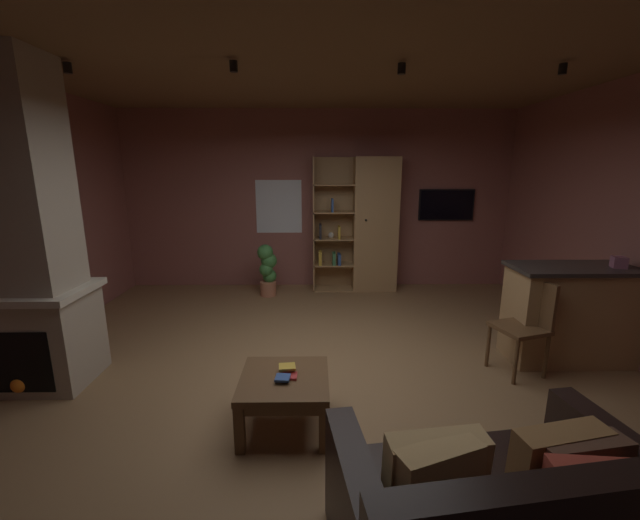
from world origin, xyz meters
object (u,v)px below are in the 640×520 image
Objects in this scene: tissue_box at (619,262)px; table_book_1 at (283,378)px; stone_fireplace at (23,246)px; table_book_0 at (290,376)px; potted_floor_plant at (268,269)px; coffee_table at (284,387)px; bookshelf_cabinet at (369,226)px; kitchen_bar_counter at (583,314)px; wall_mounted_tv at (446,205)px; table_book_2 at (287,367)px; dining_chair at (527,320)px.

table_book_1 is at bearing -161.60° from tissue_box.
stone_fireplace is 23.98× the size of tissue_box.
table_book_1 is (-0.05, -0.06, 0.02)m from table_book_0.
table_book_0 is 0.14× the size of potted_floor_plant.
table_book_1 is at bearing -95.68° from coffee_table.
bookshelf_cabinet is 1.77m from potted_floor_plant.
kitchen_bar_counter is 2.93m from wall_mounted_tv.
kitchen_bar_counter is 1.86× the size of potted_floor_plant.
wall_mounted_tv is at bearing 102.04° from kitchen_bar_counter.
stone_fireplace is at bearing 161.85° from table_book_1.
bookshelf_cabinet is 20.04× the size of table_book_1.
table_book_0 is at bearing -162.30° from tissue_box.
tissue_box reaches higher than potted_floor_plant.
potted_floor_plant is (-0.51, 3.26, 0.10)m from coffee_table.
table_book_1 is at bearing -18.15° from stone_fireplace.
table_book_2 reaches higher than table_book_1.
bookshelf_cabinet is 3.74m from table_book_2.
tissue_box is 3.39m from table_book_0.
coffee_table is 4.62m from wall_mounted_tv.
tissue_box is 1.06× the size of table_book_0.
kitchen_bar_counter is at bearing -32.02° from potted_floor_plant.
stone_fireplace is at bearing 163.49° from table_book_0.
potted_floor_plant is at bearing 98.89° from coffee_table.
kitchen_bar_counter is at bearing -53.38° from bookshelf_cabinet.
tissue_box is 0.95× the size of table_book_2.
stone_fireplace is 4.66m from dining_chair.
tissue_box is (0.23, -0.06, 0.55)m from kitchen_bar_counter.
kitchen_bar_counter reaches higher than table_book_2.
coffee_table is (-1.11, -3.59, -0.72)m from bookshelf_cabinet.
table_book_1 reaches higher than table_book_0.
wall_mounted_tv is at bearing 10.69° from potted_floor_plant.
coffee_table is 0.13m from table_book_1.
stone_fireplace is 5.37m from kitchen_bar_counter.
tissue_box reaches higher than table_book_2.
dining_chair is 1.12× the size of potted_floor_plant.
potted_floor_plant is at bearing -169.31° from wall_mounted_tv.
table_book_1 is 2.45m from dining_chair.
tissue_box is at bearing 10.73° from dining_chair.
tissue_box is (2.10, -2.59, 0.01)m from bookshelf_cabinet.
wall_mounted_tv reaches higher than table_book_1.
bookshelf_cabinet reaches higher than table_book_1.
bookshelf_cabinet reaches higher than kitchen_bar_counter.
potted_floor_plant is (1.81, 2.56, -0.87)m from stone_fireplace.
stone_fireplace is 5.54m from tissue_box.
dining_chair is at bearing -169.27° from tissue_box.
dining_chair is at bearing 20.04° from coffee_table.
table_book_1 is at bearing -128.66° from table_book_0.
potted_floor_plant reaches higher than table_book_2.
stone_fireplace is at bearing -146.60° from wall_mounted_tv.
coffee_table is 0.10m from table_book_0.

